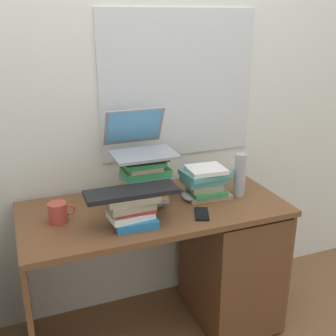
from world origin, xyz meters
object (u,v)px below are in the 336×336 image
object	(u,v)px
laptop	(140,142)
book_stack_tall	(144,180)
water_bottle	(240,175)
desk	(213,256)
keyboard	(132,192)
cell_phone	(202,214)
mug	(58,213)
computer_mouse	(188,196)
book_stack_keyboard_riser	(132,210)
book_stack_side	(205,181)

from	to	relation	value
laptop	book_stack_tall	bearing A→B (deg)	-90.55
book_stack_tall	water_bottle	bearing A→B (deg)	-8.29
desk	keyboard	xyz separation A→B (m)	(-0.49, -0.12, 0.51)
desk	laptop	xyz separation A→B (m)	(-0.37, 0.14, 0.66)
cell_phone	mug	bearing A→B (deg)	-173.14
keyboard	book_stack_tall	bearing A→B (deg)	58.19
desk	computer_mouse	distance (m)	0.40
water_bottle	mug	bearing A→B (deg)	178.02
desk	book_stack_tall	world-z (taller)	book_stack_tall
book_stack_keyboard_riser	laptop	world-z (taller)	laptop
book_stack_tall	book_stack_keyboard_riser	size ratio (longest dim) A/B	1.09
water_bottle	keyboard	bearing A→B (deg)	-169.41
keyboard	mug	size ratio (longest dim) A/B	3.29
desk	book_stack_side	xyz separation A→B (m)	(-0.04, 0.05, 0.43)
desk	mug	size ratio (longest dim) A/B	10.44
book_stack_side	keyboard	xyz separation A→B (m)	(-0.46, -0.17, 0.08)
desk	computer_mouse	xyz separation A→B (m)	(-0.14, 0.04, 0.37)
book_stack_side	mug	size ratio (longest dim) A/B	1.98
book_stack_tall	laptop	bearing A→B (deg)	89.45
cell_phone	book_stack_side	bearing A→B (deg)	81.82
mug	cell_phone	distance (m)	0.68
book_stack_tall	book_stack_side	world-z (taller)	book_stack_tall
desk	book_stack_keyboard_riser	world-z (taller)	book_stack_keyboard_riser
book_stack_side	water_bottle	bearing A→B (deg)	-16.93
keyboard	book_stack_keyboard_riser	bearing A→B (deg)	-68.03
mug	computer_mouse	bearing A→B (deg)	1.14
keyboard	cell_phone	bearing A→B (deg)	-3.18
desk	book_stack_keyboard_riser	distance (m)	0.66
book_stack_keyboard_riser	water_bottle	xyz separation A→B (m)	(0.63, 0.12, 0.04)
laptop	book_stack_side	bearing A→B (deg)	-15.05
laptop	water_bottle	world-z (taller)	laptop
book_stack_keyboard_riser	water_bottle	size ratio (longest dim) A/B	1.03
book_stack_keyboard_riser	keyboard	xyz separation A→B (m)	(-0.00, 0.00, 0.09)
computer_mouse	cell_phone	distance (m)	0.19
desk	mug	xyz separation A→B (m)	(-0.81, 0.03, 0.40)
desk	mug	world-z (taller)	mug
book_stack_tall	cell_phone	size ratio (longest dim) A/B	1.91
keyboard	mug	bearing A→B (deg)	155.42
computer_mouse	mug	bearing A→B (deg)	-178.86
desk	laptop	distance (m)	0.77
book_stack_tall	mug	world-z (taller)	book_stack_tall
mug	water_bottle	size ratio (longest dim) A/B	0.55
book_stack_keyboard_riser	book_stack_side	bearing A→B (deg)	20.95
desk	keyboard	distance (m)	0.72
book_stack_tall	water_bottle	xyz separation A→B (m)	(0.51, -0.07, -0.01)
book_stack_tall	book_stack_side	size ratio (longest dim) A/B	1.03
keyboard	computer_mouse	bearing A→B (deg)	26.10
water_bottle	laptop	bearing A→B (deg)	164.30
book_stack_tall	cell_phone	distance (m)	0.33
mug	book_stack_keyboard_riser	bearing A→B (deg)	-25.95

